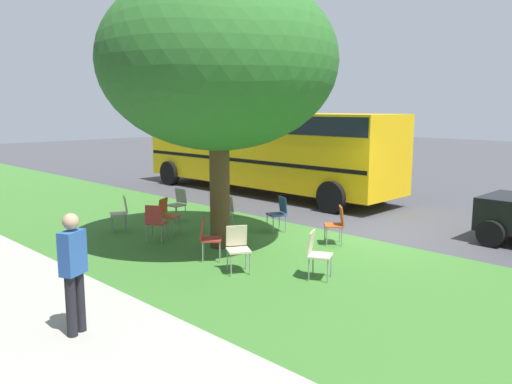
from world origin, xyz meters
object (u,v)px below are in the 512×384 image
object	(u,v)px
school_bus	(263,145)
pedestrian_0	(73,269)
chair_1	(223,198)
chair_6	(155,220)
chair_5	(337,222)
street_tree	(218,62)
chair_8	(208,235)
chair_3	(279,211)
chair_9	(225,211)
chair_0	(167,213)
chair_2	(316,251)
chair_4	(178,202)
chair_7	(238,245)
chair_10	(121,211)

from	to	relation	value
school_bus	pedestrian_0	world-z (taller)	school_bus
chair_1	chair_6	world-z (taller)	same
pedestrian_0	chair_5	bearing A→B (deg)	-87.73
street_tree	chair_8	size ratio (longest dim) A/B	6.70
chair_8	chair_1	bearing A→B (deg)	-45.81
chair_8	chair_5	bearing A→B (deg)	-111.29
chair_3	chair_6	size ratio (longest dim) A/B	1.00
pedestrian_0	chair_8	bearing A→B (deg)	-68.65
chair_9	pedestrian_0	xyz separation A→B (m)	(-3.03, 5.44, 0.41)
chair_8	school_bus	distance (m)	8.63
chair_0	chair_1	world-z (taller)	same
chair_2	chair_9	size ratio (longest dim) A/B	1.00
chair_9	pedestrian_0	world-z (taller)	pedestrian_0
chair_2	street_tree	bearing A→B (deg)	-4.42
chair_5	chair_8	size ratio (longest dim) A/B	1.00
chair_2	chair_4	distance (m)	5.86
chair_9	chair_4	bearing A→B (deg)	3.30
chair_1	chair_7	bearing A→B (deg)	141.26
chair_1	school_bus	distance (m)	4.41
pedestrian_0	chair_0	bearing A→B (deg)	-48.10
chair_7	chair_9	distance (m)	3.33
street_tree	chair_8	bearing A→B (deg)	124.93
chair_0	chair_7	distance (m)	3.52
chair_7	pedestrian_0	distance (m)	3.45
chair_10	chair_7	bearing A→B (deg)	177.49
chair_5	chair_10	xyz separation A→B (m)	(4.60, 2.75, 0.00)
chair_1	chair_3	xyz separation A→B (m)	(-2.43, 0.30, 0.00)
chair_7	chair_9	world-z (taller)	same
chair_3	chair_8	size ratio (longest dim) A/B	1.00
chair_10	school_bus	size ratio (longest dim) A/B	0.08
chair_10	chair_6	bearing A→B (deg)	178.93
chair_2	pedestrian_0	size ratio (longest dim) A/B	0.52
chair_1	chair_7	xyz separation A→B (m)	(-4.04, 3.24, 0.00)
chair_1	chair_8	bearing A→B (deg)	134.19
chair_7	chair_10	xyz separation A→B (m)	(4.46, -0.20, 0.00)
chair_0	chair_1	distance (m)	2.49
chair_5	chair_6	bearing A→B (deg)	42.16
chair_6	chair_7	xyz separation A→B (m)	(-2.94, 0.17, 0.00)
chair_8	pedestrian_0	world-z (taller)	pedestrian_0
chair_8	chair_9	size ratio (longest dim) A/B	1.00
chair_4	chair_7	world-z (taller)	same
chair_0	chair_3	distance (m)	2.77
chair_3	chair_4	world-z (taller)	same
chair_3	chair_9	distance (m)	1.37
chair_3	chair_7	distance (m)	3.35
chair_1	chair_2	bearing A→B (deg)	154.78
chair_2	chair_5	xyz separation A→B (m)	(1.16, -2.22, 0.00)
chair_7	chair_8	xyz separation A→B (m)	(0.98, -0.09, 0.00)
chair_1	school_bus	world-z (taller)	school_bus
school_bus	street_tree	bearing A→B (deg)	126.53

